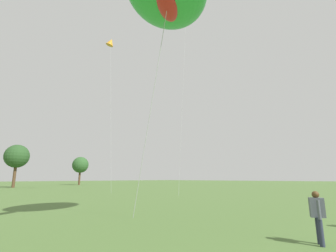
{
  "coord_description": "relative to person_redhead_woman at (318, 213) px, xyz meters",
  "views": [
    {
      "loc": [
        -7.47,
        1.64,
        1.78
      ],
      "look_at": [
        0.6,
        9.16,
        4.12
      ],
      "focal_mm": 26.23,
      "sensor_mm": 36.0,
      "label": 1
    }
  ],
  "objects": [
    {
      "name": "small_kite_stunt_black",
      "position": [
        13.79,
        15.35,
        21.41
      ],
      "size": [
        2.88,
        0.96,
        25.26
      ],
      "rotation": [
        0.0,
        0.0,
        1.0
      ],
      "color": "black",
      "rests_on": "ground"
    },
    {
      "name": "person_redhead_woman",
      "position": [
        0.0,
        0.0,
        0.0
      ],
      "size": [
        0.48,
        0.42,
        1.42
      ],
      "rotation": [
        0.0,
        0.0,
        1.97
      ],
      "color": "#282D42",
      "rests_on": "ground"
    },
    {
      "name": "tree_oak_right",
      "position": [
        6.67,
        51.33,
        4.98
      ],
      "size": [
        4.39,
        4.39,
        8.05
      ],
      "color": "#513823",
      "rests_on": "ground"
    },
    {
      "name": "tree_shrub_far",
      "position": [
        24.23,
        60.0,
        4.33
      ],
      "size": [
        4.18,
        4.18,
        7.28
      ],
      "color": "#513823",
      "rests_on": "ground"
    },
    {
      "name": "small_kite_bird_shape",
      "position": [
        9.97,
        26.35,
        20.26
      ],
      "size": [
        1.64,
        3.81,
        21.77
      ],
      "rotation": [
        0.0,
        0.0,
        -2.56
      ],
      "color": "orange",
      "rests_on": "ground"
    }
  ]
}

